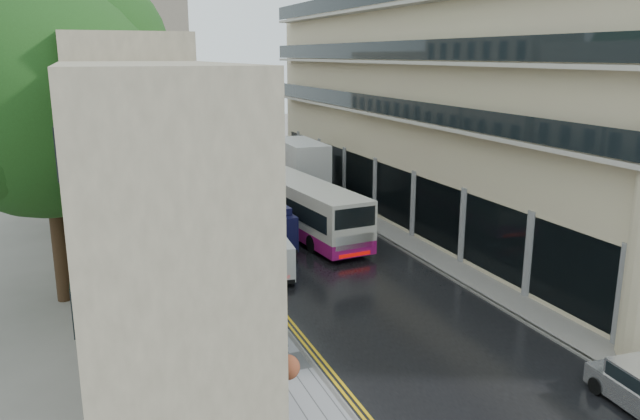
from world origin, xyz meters
TOP-DOWN VIEW (x-y plane):
  - road at (0.00, 27.50)m, footprint 9.00×85.00m
  - left_sidewalk at (-5.85, 27.50)m, footprint 2.70×85.00m
  - right_sidewalk at (5.40, 27.50)m, footprint 1.80×85.00m
  - old_shop_row at (-9.45, 30.00)m, footprint 4.50×56.00m
  - modern_block at (10.30, 26.00)m, footprint 8.00×40.00m
  - tree_near at (-12.50, 20.00)m, footprint 10.56×10.56m
  - tree_far at (-12.20, 33.00)m, footprint 9.24×9.24m
  - cream_bus at (-0.20, 22.30)m, footprint 3.73×11.66m
  - white_lorry at (2.10, 32.80)m, footprint 2.66×8.38m
  - white_van at (-4.30, 18.57)m, footprint 2.22×4.36m
  - navy_van at (-3.06, 22.59)m, footprint 2.23×5.18m
  - pedestrian at (-5.74, 25.56)m, footprint 0.85×0.72m
  - lamp_post_near at (-5.79, 19.54)m, footprint 0.96×0.55m
  - lamp_post_far at (-5.60, 33.54)m, footprint 0.96×0.42m

SIDE VIEW (x-z plane):
  - road at x=0.00m, z-range 0.00..0.02m
  - left_sidewalk at x=-5.85m, z-range 0.00..0.12m
  - right_sidewalk at x=5.40m, z-range 0.00..0.12m
  - white_van at x=-4.30m, z-range 0.02..1.92m
  - pedestrian at x=-5.74m, z-range 0.12..2.10m
  - navy_van at x=-3.06m, z-range 0.02..2.62m
  - cream_bus at x=-0.20m, z-range 0.02..3.15m
  - white_lorry at x=2.10m, z-range 0.02..4.40m
  - lamp_post_far at x=-5.60m, z-range 0.12..8.41m
  - lamp_post_near at x=-5.79m, z-range 0.12..8.55m
  - old_shop_row at x=-9.45m, z-range 0.00..12.00m
  - tree_far at x=-12.20m, z-range 0.00..12.46m
  - tree_near at x=-12.50m, z-range 0.00..13.89m
  - modern_block at x=10.30m, z-range 0.00..14.00m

